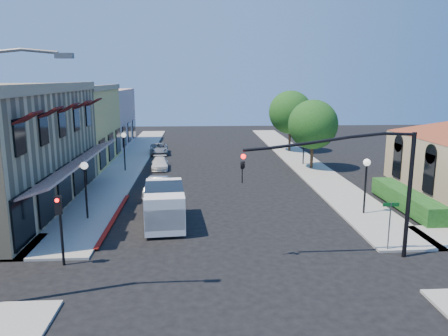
{
  "coord_description": "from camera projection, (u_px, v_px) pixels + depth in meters",
  "views": [
    {
      "loc": [
        -1.79,
        -17.58,
        8.41
      ],
      "look_at": [
        -0.11,
        10.44,
        2.6
      ],
      "focal_mm": 35.0,
      "sensor_mm": 36.0,
      "label": 1
    }
  ],
  "objects": [
    {
      "name": "pink_stucco_building",
      "position": [
        88.0,
        118.0,
        54.52
      ],
      "size": [
        10.0,
        12.0,
        7.0
      ],
      "primitive_type": "cube",
      "color": "tan",
      "rests_on": "ground"
    },
    {
      "name": "lamppost_right_far",
      "position": [
        304.0,
        137.0,
        42.4
      ],
      "size": [
        0.44,
        0.44,
        3.57
      ],
      "color": "black",
      "rests_on": "ground"
    },
    {
      "name": "secondary_signal",
      "position": [
        60.0,
        217.0,
        19.43
      ],
      "size": [
        0.28,
        0.42,
        3.32
      ],
      "color": "black",
      "rests_on": "ground"
    },
    {
      "name": "yellow_stucco_building",
      "position": [
        58.0,
        126.0,
        42.73
      ],
      "size": [
        10.0,
        12.0,
        7.6
      ],
      "primitive_type": "cube",
      "color": "#E0CD65",
      "rests_on": "ground"
    },
    {
      "name": "street_tree_a",
      "position": [
        313.0,
        125.0,
        40.16
      ],
      "size": [
        4.56,
        4.56,
        6.48
      ],
      "color": "#322314",
      "rests_on": "ground"
    },
    {
      "name": "ground",
      "position": [
        241.0,
        275.0,
        18.99
      ],
      "size": [
        120.0,
        120.0,
        0.0
      ],
      "primitive_type": "plane",
      "color": "black",
      "rests_on": "ground"
    },
    {
      "name": "curb_red_strip",
      "position": [
        115.0,
        219.0,
        26.41
      ],
      "size": [
        0.25,
        10.0,
        0.06
      ],
      "primitive_type": "cube",
      "color": "maroon",
      "rests_on": "ground"
    },
    {
      "name": "sidewalk_right",
      "position": [
        299.0,
        159.0,
        45.89
      ],
      "size": [
        3.5,
        50.0,
        0.12
      ],
      "primitive_type": "cube",
      "color": "gray",
      "rests_on": "ground"
    },
    {
      "name": "parked_car_a",
      "position": [
        154.0,
        196.0,
        29.53
      ],
      "size": [
        1.49,
        3.27,
        1.09
      ],
      "primitive_type": "imported",
      "rotation": [
        0.0,
        0.0,
        0.07
      ],
      "color": "black",
      "rests_on": "ground"
    },
    {
      "name": "hedge",
      "position": [
        406.0,
        209.0,
        28.48
      ],
      "size": [
        1.4,
        8.0,
        1.1
      ],
      "primitive_type": "cube",
      "color": "#1A4513",
      "rests_on": "ground"
    },
    {
      "name": "street_name_sign",
      "position": [
        390.0,
        218.0,
        21.24
      ],
      "size": [
        0.8,
        0.06,
        2.5
      ],
      "color": "#595B5E",
      "rests_on": "ground"
    },
    {
      "name": "parked_car_b",
      "position": [
        157.0,
        186.0,
        31.8
      ],
      "size": [
        1.77,
        4.05,
        1.3
      ],
      "primitive_type": "imported",
      "rotation": [
        0.0,
        0.0,
        -0.1
      ],
      "color": "#B3B6B8",
      "rests_on": "ground"
    },
    {
      "name": "street_tree_b",
      "position": [
        290.0,
        112.0,
        49.87
      ],
      "size": [
        4.94,
        4.94,
        7.02
      ],
      "color": "#322314",
      "rests_on": "ground"
    },
    {
      "name": "sidewalk_left",
      "position": [
        131.0,
        161.0,
        44.86
      ],
      "size": [
        3.5,
        50.0,
        0.12
      ],
      "primitive_type": "cube",
      "color": "gray",
      "rests_on": "ground"
    },
    {
      "name": "lamppost_left_near",
      "position": [
        85.0,
        176.0,
        25.76
      ],
      "size": [
        0.44,
        0.44,
        3.57
      ],
      "color": "black",
      "rests_on": "ground"
    },
    {
      "name": "white_van",
      "position": [
        164.0,
        204.0,
        25.18
      ],
      "size": [
        2.57,
        5.19,
        2.23
      ],
      "color": "silver",
      "rests_on": "ground"
    },
    {
      "name": "lamppost_left_far",
      "position": [
        124.0,
        142.0,
        39.45
      ],
      "size": [
        0.44,
        0.44,
        3.57
      ],
      "color": "black",
      "rests_on": "ground"
    },
    {
      "name": "parked_car_d",
      "position": [
        159.0,
        149.0,
        49.07
      ],
      "size": [
        2.31,
        4.45,
        1.2
      ],
      "primitive_type": "imported",
      "rotation": [
        0.0,
        0.0,
        0.08
      ],
      "color": "#949699",
      "rests_on": "ground"
    },
    {
      "name": "signal_mast_arm",
      "position": [
        366.0,
        174.0,
        19.97
      ],
      "size": [
        8.01,
        0.39,
        6.0
      ],
      "color": "black",
      "rests_on": "ground"
    },
    {
      "name": "parked_car_c",
      "position": [
        160.0,
        163.0,
        40.95
      ],
      "size": [
        1.74,
        3.79,
        1.07
      ],
      "primitive_type": "imported",
      "rotation": [
        0.0,
        0.0,
        0.07
      ],
      "color": "silver",
      "rests_on": "ground"
    },
    {
      "name": "lamppost_right_near",
      "position": [
        366.0,
        172.0,
        26.76
      ],
      "size": [
        0.44,
        0.44,
        3.57
      ],
      "color": "black",
      "rests_on": "ground"
    }
  ]
}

